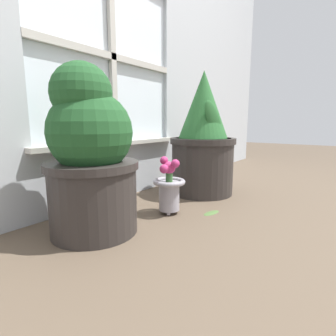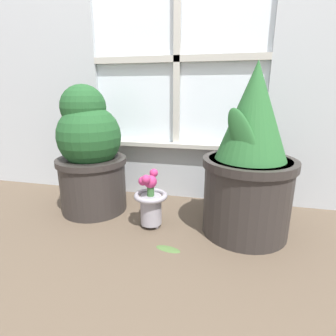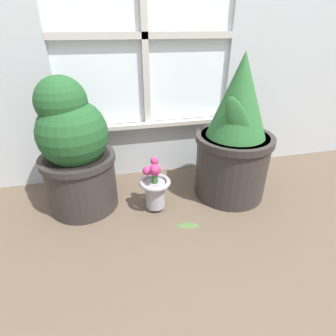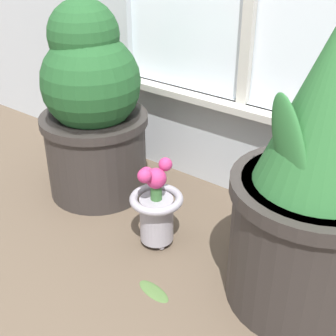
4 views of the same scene
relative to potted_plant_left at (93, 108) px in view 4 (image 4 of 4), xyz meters
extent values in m
plane|color=brown|center=(0.41, -0.38, -0.32)|extent=(10.00, 10.00, 0.00)
cube|color=#B2B7BC|center=(0.41, 0.31, -0.15)|extent=(0.99, 0.05, 0.35)
cube|color=#BCB7AD|center=(0.41, 0.27, 0.01)|extent=(1.05, 0.06, 0.02)
cylinder|color=#2D2826|center=(0.00, 0.00, -0.17)|extent=(0.35, 0.35, 0.30)
cylinder|color=#2D2826|center=(0.00, 0.00, -0.04)|extent=(0.37, 0.37, 0.03)
cylinder|color=#38281E|center=(0.00, 0.00, -0.03)|extent=(0.32, 0.32, 0.01)
sphere|color=#1E4C23|center=(0.00, 0.00, 0.09)|extent=(0.33, 0.33, 0.33)
sphere|color=#1E4C23|center=(-0.02, 0.01, 0.24)|extent=(0.23, 0.23, 0.23)
ellipsoid|color=#1E4C23|center=(0.08, 0.06, 0.08)|extent=(0.15, 0.19, 0.22)
cylinder|color=#2D2826|center=(0.81, -0.06, -0.14)|extent=(0.39, 0.39, 0.36)
cylinder|color=#2D2826|center=(0.81, -0.06, 0.02)|extent=(0.41, 0.41, 0.04)
cylinder|color=#38281E|center=(0.81, -0.06, 0.03)|extent=(0.36, 0.36, 0.01)
cone|color=#28602D|center=(0.81, -0.06, 0.24)|extent=(0.31, 0.31, 0.41)
ellipsoid|color=#28602D|center=(0.77, -0.16, 0.14)|extent=(0.19, 0.11, 0.28)
sphere|color=#99939E|center=(0.37, -0.08, -0.31)|extent=(0.02, 0.02, 0.02)
sphere|color=#99939E|center=(0.34, -0.14, -0.31)|extent=(0.02, 0.02, 0.02)
sphere|color=#99939E|center=(0.40, -0.14, -0.31)|extent=(0.02, 0.02, 0.02)
cylinder|color=#99939E|center=(0.37, -0.12, -0.23)|extent=(0.10, 0.10, 0.14)
torus|color=#99939E|center=(0.37, -0.12, -0.16)|extent=(0.16, 0.16, 0.02)
cylinder|color=#386633|center=(0.37, -0.12, -0.12)|extent=(0.03, 0.03, 0.08)
sphere|color=#B22D66|center=(0.37, -0.12, -0.09)|extent=(0.06, 0.06, 0.06)
sphere|color=#B22D66|center=(0.38, -0.08, -0.05)|extent=(0.04, 0.04, 0.04)
sphere|color=#B22D66|center=(0.33, -0.12, -0.09)|extent=(0.04, 0.04, 0.04)
sphere|color=#B22D66|center=(0.36, -0.16, -0.06)|extent=(0.04, 0.04, 0.04)
ellipsoid|color=#476633|center=(0.50, -0.29, -0.32)|extent=(0.12, 0.06, 0.01)
camera|label=1|loc=(-0.66, -0.86, 0.13)|focal=28.00mm
camera|label=2|loc=(0.72, -1.23, 0.32)|focal=28.00mm
camera|label=3|loc=(0.18, -1.23, 0.55)|focal=28.00mm
camera|label=4|loc=(1.10, -1.02, 0.60)|focal=50.00mm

